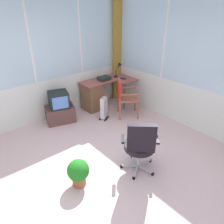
# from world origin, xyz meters

# --- Properties ---
(ground) EXTENTS (5.75, 5.57, 0.06)m
(ground) POSITION_xyz_m (0.00, 0.00, -0.03)
(ground) COLOR beige
(north_window_panel) EXTENTS (4.75, 0.07, 2.74)m
(north_window_panel) POSITION_xyz_m (0.00, 2.31, 1.37)
(north_window_panel) COLOR silver
(north_window_panel) RESTS_ON ground
(east_window_panel) EXTENTS (0.07, 4.57, 2.74)m
(east_window_panel) POSITION_xyz_m (2.41, -0.00, 1.37)
(east_window_panel) COLOR silver
(east_window_panel) RESTS_ON ground
(curtain_corner) EXTENTS (0.28, 0.10, 2.64)m
(curtain_corner) POSITION_xyz_m (2.28, 2.18, 1.32)
(curtain_corner) COLOR olive
(curtain_corner) RESTS_ON ground
(desk) EXTENTS (1.34, 0.84, 0.72)m
(desk) POSITION_xyz_m (1.32, 1.99, 0.39)
(desk) COLOR #974E48
(desk) RESTS_ON ground
(desk_lamp) EXTENTS (0.23, 0.20, 0.39)m
(desk_lamp) POSITION_xyz_m (2.10, 1.91, 0.98)
(desk_lamp) COLOR black
(desk_lamp) RESTS_ON desk
(tv_remote) EXTENTS (0.08, 0.16, 0.02)m
(tv_remote) POSITION_xyz_m (2.06, 1.71, 0.73)
(tv_remote) COLOR black
(tv_remote) RESTS_ON desk
(paper_tray) EXTENTS (0.30, 0.24, 0.09)m
(paper_tray) POSITION_xyz_m (1.63, 1.97, 0.77)
(paper_tray) COLOR #212825
(paper_tray) RESTS_ON desk
(wooden_armchair) EXTENTS (0.67, 0.67, 0.92)m
(wooden_armchair) POSITION_xyz_m (1.62, 1.22, 0.59)
(wooden_armchair) COLOR #9A5644
(wooden_armchair) RESTS_ON ground
(office_chair) EXTENTS (0.61, 0.59, 0.96)m
(office_chair) POSITION_xyz_m (0.48, -0.39, 0.54)
(office_chair) COLOR #B7B7BF
(office_chair) RESTS_ON ground
(tv_on_stand) EXTENTS (0.74, 0.61, 0.73)m
(tv_on_stand) POSITION_xyz_m (0.32, 1.95, 0.32)
(tv_on_stand) COLOR brown
(tv_on_stand) RESTS_ON ground
(space_heater) EXTENTS (0.29, 0.26, 0.55)m
(space_heater) POSITION_xyz_m (1.18, 1.40, 0.28)
(space_heater) COLOR silver
(space_heater) RESTS_ON ground
(potted_plant) EXTENTS (0.34, 0.34, 0.45)m
(potted_plant) POSITION_xyz_m (-0.43, -0.01, 0.25)
(potted_plant) COLOR #9D5937
(potted_plant) RESTS_ON ground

